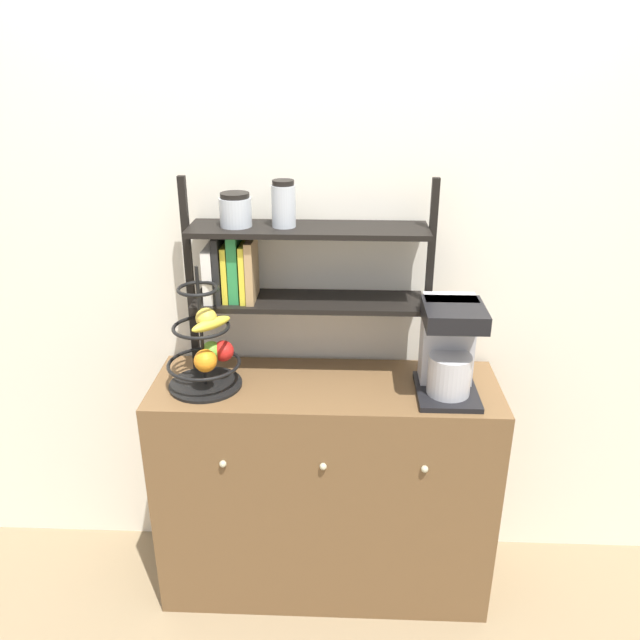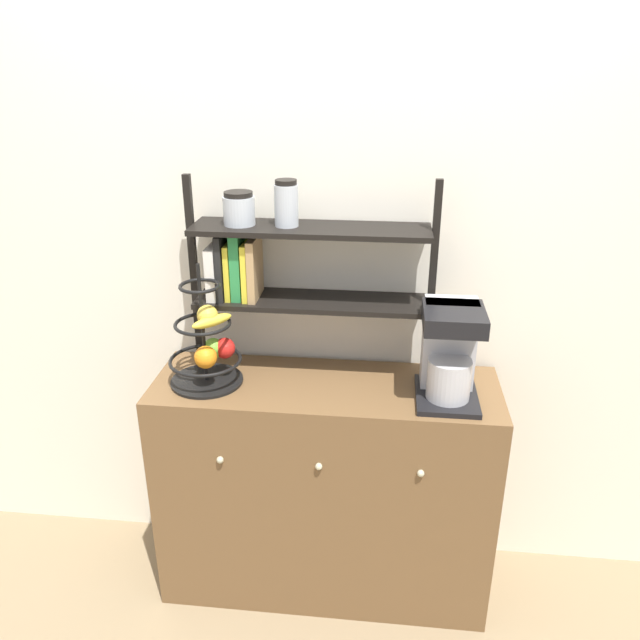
{
  "view_description": "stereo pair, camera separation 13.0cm",
  "coord_description": "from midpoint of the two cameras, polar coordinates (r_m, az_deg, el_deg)",
  "views": [
    {
      "loc": [
        0.06,
        -1.69,
        1.91
      ],
      "look_at": [
        -0.02,
        0.2,
        1.11
      ],
      "focal_mm": 35.0,
      "sensor_mm": 36.0,
      "label": 1
    },
    {
      "loc": [
        0.19,
        -1.68,
        1.91
      ],
      "look_at": [
        -0.02,
        0.2,
        1.11
      ],
      "focal_mm": 35.0,
      "sensor_mm": 36.0,
      "label": 2
    }
  ],
  "objects": [
    {
      "name": "wall_back",
      "position": [
        2.21,
        -0.94,
        7.06
      ],
      "size": [
        7.0,
        0.05,
        2.6
      ],
      "primitive_type": "cube",
      "color": "silver",
      "rests_on": "ground_plane"
    },
    {
      "name": "ground_plane",
      "position": [
        2.55,
        -1.36,
        -25.56
      ],
      "size": [
        12.0,
        12.0,
        0.0
      ],
      "primitive_type": "plane",
      "color": "#847051"
    },
    {
      "name": "coffee_maker",
      "position": [
        2.07,
        9.97,
        -2.51
      ],
      "size": [
        0.2,
        0.25,
        0.32
      ],
      "color": "black",
      "rests_on": "sideboard"
    },
    {
      "name": "fruit_stand",
      "position": [
        2.12,
        -12.03,
        -2.67
      ],
      "size": [
        0.25,
        0.25,
        0.43
      ],
      "color": "black",
      "rests_on": "sideboard"
    },
    {
      "name": "sideboard",
      "position": [
        2.39,
        -1.14,
        -15.06
      ],
      "size": [
        1.2,
        0.42,
        0.87
      ],
      "color": "brown",
      "rests_on": "ground_plane"
    },
    {
      "name": "shelf_hutch",
      "position": [
        2.11,
        -6.07,
        5.54
      ],
      "size": [
        0.84,
        0.2,
        0.69
      ],
      "color": "black",
      "rests_on": "sideboard"
    }
  ]
}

